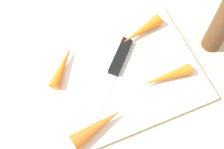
{
  "coord_description": "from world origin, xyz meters",
  "views": [
    {
      "loc": [
        0.1,
        0.24,
        0.54
      ],
      "look_at": [
        0.0,
        0.0,
        0.01
      ],
      "focal_mm": 45.59,
      "sensor_mm": 36.0,
      "label": 1
    }
  ],
  "objects_px": {
    "cutting_board": "(112,76)",
    "carrot_shortest": "(63,66)",
    "knife": "(118,62)",
    "pepper_grinder": "(222,25)",
    "carrot_longest": "(166,77)",
    "carrot_short": "(141,31)",
    "carrot_long": "(98,126)"
  },
  "relations": [
    {
      "from": "carrot_longest",
      "to": "pepper_grinder",
      "type": "bearing_deg",
      "value": -160.14
    },
    {
      "from": "knife",
      "to": "carrot_longest",
      "type": "height_order",
      "value": "carrot_longest"
    },
    {
      "from": "carrot_short",
      "to": "carrot_longest",
      "type": "distance_m",
      "value": 0.12
    },
    {
      "from": "cutting_board",
      "to": "knife",
      "type": "xyz_separation_m",
      "value": [
        -0.02,
        -0.02,
        0.01
      ]
    },
    {
      "from": "cutting_board",
      "to": "knife",
      "type": "relative_size",
      "value": 2.28
    },
    {
      "from": "carrot_long",
      "to": "carrot_short",
      "type": "distance_m",
      "value": 0.23
    },
    {
      "from": "carrot_short",
      "to": "carrot_long",
      "type": "bearing_deg",
      "value": 30.3
    },
    {
      "from": "carrot_long",
      "to": "carrot_longest",
      "type": "height_order",
      "value": "carrot_long"
    },
    {
      "from": "cutting_board",
      "to": "pepper_grinder",
      "type": "distance_m",
      "value": 0.25
    },
    {
      "from": "pepper_grinder",
      "to": "carrot_short",
      "type": "bearing_deg",
      "value": -29.35
    },
    {
      "from": "cutting_board",
      "to": "carrot_shortest",
      "type": "distance_m",
      "value": 0.1
    },
    {
      "from": "carrot_short",
      "to": "carrot_shortest",
      "type": "height_order",
      "value": "carrot_short"
    },
    {
      "from": "knife",
      "to": "carrot_long",
      "type": "height_order",
      "value": "carrot_long"
    },
    {
      "from": "carrot_shortest",
      "to": "knife",
      "type": "bearing_deg",
      "value": -66.55
    },
    {
      "from": "carrot_shortest",
      "to": "carrot_longest",
      "type": "height_order",
      "value": "same"
    },
    {
      "from": "knife",
      "to": "pepper_grinder",
      "type": "relative_size",
      "value": 1.06
    },
    {
      "from": "carrot_longest",
      "to": "pepper_grinder",
      "type": "xyz_separation_m",
      "value": [
        -0.14,
        -0.04,
        0.05
      ]
    },
    {
      "from": "knife",
      "to": "pepper_grinder",
      "type": "bearing_deg",
      "value": 126.11
    },
    {
      "from": "pepper_grinder",
      "to": "cutting_board",
      "type": "bearing_deg",
      "value": -2.05
    },
    {
      "from": "cutting_board",
      "to": "carrot_long",
      "type": "xyz_separation_m",
      "value": [
        0.07,
        0.1,
        0.02
      ]
    },
    {
      "from": "carrot_long",
      "to": "pepper_grinder",
      "type": "bearing_deg",
      "value": 2.95
    },
    {
      "from": "cutting_board",
      "to": "carrot_short",
      "type": "distance_m",
      "value": 0.12
    },
    {
      "from": "cutting_board",
      "to": "carrot_long",
      "type": "distance_m",
      "value": 0.12
    },
    {
      "from": "carrot_long",
      "to": "carrot_shortest",
      "type": "bearing_deg",
      "value": 84.93
    },
    {
      "from": "carrot_long",
      "to": "carrot_short",
      "type": "xyz_separation_m",
      "value": [
        -0.17,
        -0.17,
        -0.0
      ]
    },
    {
      "from": "carrot_long",
      "to": "carrot_shortest",
      "type": "distance_m",
      "value": 0.15
    },
    {
      "from": "carrot_shortest",
      "to": "carrot_longest",
      "type": "relative_size",
      "value": 0.92
    },
    {
      "from": "knife",
      "to": "carrot_long",
      "type": "relative_size",
      "value": 1.45
    },
    {
      "from": "carrot_long",
      "to": "pepper_grinder",
      "type": "xyz_separation_m",
      "value": [
        -0.3,
        -0.09,
        0.05
      ]
    },
    {
      "from": "carrot_short",
      "to": "carrot_longest",
      "type": "relative_size",
      "value": 0.95
    },
    {
      "from": "carrot_shortest",
      "to": "pepper_grinder",
      "type": "height_order",
      "value": "pepper_grinder"
    },
    {
      "from": "knife",
      "to": "carrot_short",
      "type": "distance_m",
      "value": 0.09
    }
  ]
}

